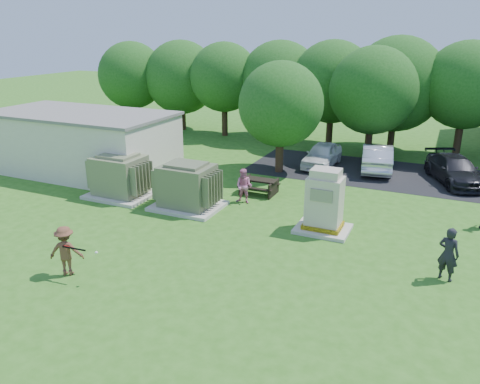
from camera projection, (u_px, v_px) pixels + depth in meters
The scene contains 16 objects.
ground at pixel (192, 262), 16.10m from camera, with size 120.00×120.00×0.00m, color #2D6619.
service_building at pixel (82, 144), 25.89m from camera, with size 10.00×5.00×3.20m, color beige.
service_building_roof at pixel (79, 113), 25.34m from camera, with size 10.20×5.20×0.15m, color slate.
parking_strip at pixel (433, 180), 24.96m from camera, with size 20.00×6.00×0.01m, color #232326.
transformer_left at pixel (120, 177), 22.19m from camera, with size 3.00×2.40×2.07m.
transformer_right at pixel (187, 187), 20.74m from camera, with size 3.00×2.40×2.07m.
generator_cabinet at pixel (324, 204), 18.28m from camera, with size 2.09×1.71×2.55m.
picnic_table at pixel (259, 184), 22.69m from camera, with size 1.74×1.31×0.75m.
batter at pixel (66, 251), 15.06m from camera, with size 1.09×0.62×1.68m, color brown.
person_by_generator at pixel (448, 254), 14.72m from camera, with size 0.65×0.43×1.79m, color black.
person_at_picnic at pixel (244, 186), 21.36m from camera, with size 0.79×0.61×1.62m, color pink.
car_white at pixel (322, 155), 27.22m from camera, with size 1.61×4.00×1.36m, color white.
car_silver_a at pixel (377, 157), 26.43m from camera, with size 1.60×4.59×1.51m, color silver.
car_dark at pixel (455, 170), 24.29m from camera, with size 1.90×4.68×1.36m, color black.
batting_equipment at pixel (76, 249), 14.61m from camera, with size 1.28×0.20×0.09m.
tree_row at pixel (358, 86), 29.94m from camera, with size 41.30×13.30×7.30m.
Camera 1 is at (7.48, -12.42, 7.59)m, focal length 35.00 mm.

